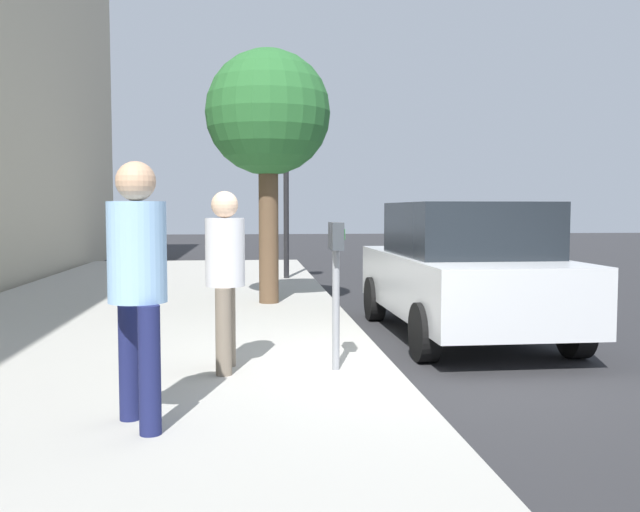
{
  "coord_description": "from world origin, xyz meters",
  "views": [
    {
      "loc": [
        -6.86,
        1.41,
        1.68
      ],
      "look_at": [
        0.03,
        0.71,
        1.21
      ],
      "focal_mm": 38.63,
      "sensor_mm": 36.0,
      "label": 1
    }
  ],
  "objects_px": {
    "pedestrian_at_meter": "(225,267)",
    "parking_meter": "(336,264)",
    "pedestrian_bystander": "(137,269)",
    "street_tree": "(268,116)",
    "traffic_signal": "(291,169)",
    "parked_sedan_near": "(462,270)"
  },
  "relations": [
    {
      "from": "parking_meter",
      "to": "street_tree",
      "type": "relative_size",
      "value": 0.34
    },
    {
      "from": "pedestrian_at_meter",
      "to": "street_tree",
      "type": "relative_size",
      "value": 0.41
    },
    {
      "from": "pedestrian_bystander",
      "to": "parked_sedan_near",
      "type": "distance_m",
      "value": 5.25
    },
    {
      "from": "pedestrian_at_meter",
      "to": "traffic_signal",
      "type": "relative_size",
      "value": 0.47
    },
    {
      "from": "parked_sedan_near",
      "to": "street_tree",
      "type": "relative_size",
      "value": 1.08
    },
    {
      "from": "parking_meter",
      "to": "street_tree",
      "type": "xyz_separation_m",
      "value": [
        4.79,
        0.51,
        2.02
      ]
    },
    {
      "from": "pedestrian_at_meter",
      "to": "street_tree",
      "type": "distance_m",
      "value": 5.17
    },
    {
      "from": "street_tree",
      "to": "traffic_signal",
      "type": "relative_size",
      "value": 1.14
    },
    {
      "from": "pedestrian_at_meter",
      "to": "pedestrian_bystander",
      "type": "xyz_separation_m",
      "value": [
        -1.65,
        0.55,
        0.12
      ]
    },
    {
      "from": "traffic_signal",
      "to": "street_tree",
      "type": "bearing_deg",
      "value": 171.56
    },
    {
      "from": "parking_meter",
      "to": "parked_sedan_near",
      "type": "bearing_deg",
      "value": -40.61
    },
    {
      "from": "parked_sedan_near",
      "to": "traffic_signal",
      "type": "height_order",
      "value": "traffic_signal"
    },
    {
      "from": "pedestrian_at_meter",
      "to": "parked_sedan_near",
      "type": "relative_size",
      "value": 0.38
    },
    {
      "from": "pedestrian_at_meter",
      "to": "parking_meter",
      "type": "bearing_deg",
      "value": 0.47
    },
    {
      "from": "parking_meter",
      "to": "traffic_signal",
      "type": "bearing_deg",
      "value": -0.6
    },
    {
      "from": "parked_sedan_near",
      "to": "street_tree",
      "type": "height_order",
      "value": "street_tree"
    },
    {
      "from": "street_tree",
      "to": "traffic_signal",
      "type": "bearing_deg",
      "value": -8.44
    },
    {
      "from": "parking_meter",
      "to": "parked_sedan_near",
      "type": "distance_m",
      "value": 3.01
    },
    {
      "from": "parking_meter",
      "to": "parked_sedan_near",
      "type": "xyz_separation_m",
      "value": [
        2.28,
        -1.95,
        -0.27
      ]
    },
    {
      "from": "parked_sedan_near",
      "to": "parking_meter",
      "type": "bearing_deg",
      "value": 139.39
    },
    {
      "from": "pedestrian_bystander",
      "to": "traffic_signal",
      "type": "xyz_separation_m",
      "value": [
        10.43,
        -1.68,
        1.31
      ]
    },
    {
      "from": "parking_meter",
      "to": "traffic_signal",
      "type": "xyz_separation_m",
      "value": [
        8.85,
        -0.09,
        1.41
      ]
    }
  ]
}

